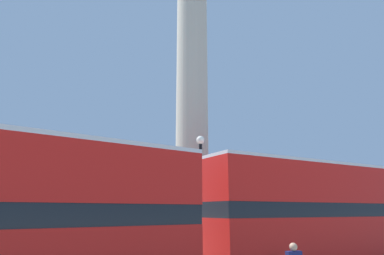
% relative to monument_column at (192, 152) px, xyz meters
% --- Properties ---
extents(monument_column, '(6.19, 6.19, 19.47)m').
position_rel_monument_column_xyz_m(monument_column, '(0.00, 0.00, 0.00)').
color(monument_column, '#ADA593').
rests_on(monument_column, ground_plane).
extents(bus_b, '(11.58, 3.41, 4.46)m').
position_rel_monument_column_xyz_m(bus_b, '(2.24, -6.57, -3.30)').
color(bus_b, red).
rests_on(bus_b, ground_plane).
extents(equestrian_statue, '(3.57, 2.74, 5.93)m').
position_rel_monument_column_xyz_m(equestrian_statue, '(9.73, 5.70, -4.04)').
color(equestrian_statue, '#ADA593').
rests_on(equestrian_statue, ground_plane).
extents(street_lamp, '(0.37, 0.37, 5.72)m').
position_rel_monument_column_xyz_m(street_lamp, '(-2.17, -3.89, -2.83)').
color(street_lamp, black).
rests_on(street_lamp, ground_plane).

